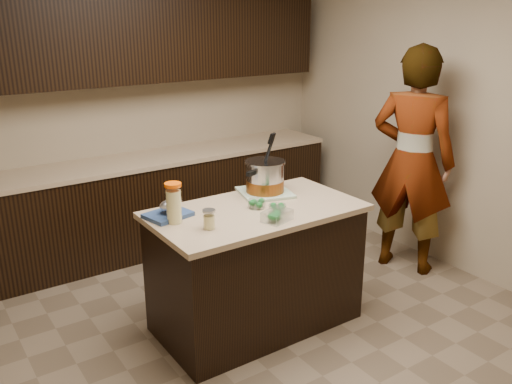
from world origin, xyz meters
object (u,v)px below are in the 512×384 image
Objects in this scene: stock_pot at (265,179)px; person at (412,161)px; island at (256,267)px; lemonade_pitcher at (174,205)px.

person reaches higher than stock_pot.
person is at bearing 1.49° from island.
person is (2.21, -0.04, -0.05)m from lemonade_pitcher.
stock_pot is 1.61× the size of lemonade_pitcher.
island is 1.72m from person.
lemonade_pitcher is at bearing 172.12° from island.
island is at bearing -155.14° from stock_pot.
person is (1.64, 0.04, 0.52)m from island.
island is at bearing 66.56° from person.
island is 3.46× the size of stock_pot.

